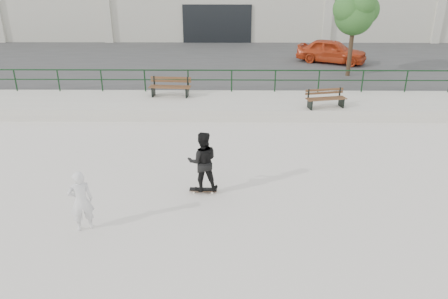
{
  "coord_description": "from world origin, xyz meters",
  "views": [
    {
      "loc": [
        0.87,
        -8.84,
        6.08
      ],
      "look_at": [
        0.75,
        2.0,
        1.38
      ],
      "focal_mm": 35.0,
      "sensor_mm": 36.0,
      "label": 1
    }
  ],
  "objects_px": {
    "bench_left": "(170,87)",
    "bench_right": "(326,99)",
    "red_car": "(332,51)",
    "seated_skater": "(81,201)",
    "skateboard": "(203,190)",
    "standing_skater": "(203,161)",
    "tree": "(355,11)"
  },
  "relations": [
    {
      "from": "skateboard",
      "to": "standing_skater",
      "type": "relative_size",
      "value": 0.45
    },
    {
      "from": "seated_skater",
      "to": "red_car",
      "type": "bearing_deg",
      "value": -142.56
    },
    {
      "from": "bench_right",
      "to": "standing_skater",
      "type": "distance_m",
      "value": 7.9
    },
    {
      "from": "standing_skater",
      "to": "skateboard",
      "type": "bearing_deg",
      "value": 80.62
    },
    {
      "from": "skateboard",
      "to": "seated_skater",
      "type": "distance_m",
      "value": 3.47
    },
    {
      "from": "tree",
      "to": "standing_skater",
      "type": "relative_size",
      "value": 2.52
    },
    {
      "from": "bench_left",
      "to": "seated_skater",
      "type": "relative_size",
      "value": 1.19
    },
    {
      "from": "bench_right",
      "to": "seated_skater",
      "type": "relative_size",
      "value": 1.09
    },
    {
      "from": "bench_left",
      "to": "tree",
      "type": "relative_size",
      "value": 0.43
    },
    {
      "from": "tree",
      "to": "standing_skater",
      "type": "xyz_separation_m",
      "value": [
        -7.03,
        -11.84,
        -2.82
      ]
    },
    {
      "from": "tree",
      "to": "skateboard",
      "type": "xyz_separation_m",
      "value": [
        -7.03,
        -11.84,
        -3.71
      ]
    },
    {
      "from": "red_car",
      "to": "skateboard",
      "type": "xyz_separation_m",
      "value": [
        -6.78,
        -15.01,
        -1.11
      ]
    },
    {
      "from": "bench_right",
      "to": "red_car",
      "type": "distance_m",
      "value": 8.92
    },
    {
      "from": "bench_left",
      "to": "red_car",
      "type": "relative_size",
      "value": 0.47
    },
    {
      "from": "bench_left",
      "to": "bench_right",
      "type": "height_order",
      "value": "bench_left"
    },
    {
      "from": "red_car",
      "to": "seated_skater",
      "type": "xyz_separation_m",
      "value": [
        -9.6,
        -16.91,
        -0.4
      ]
    },
    {
      "from": "red_car",
      "to": "seated_skater",
      "type": "distance_m",
      "value": 19.45
    },
    {
      "from": "tree",
      "to": "red_car",
      "type": "bearing_deg",
      "value": 94.47
    },
    {
      "from": "bench_right",
      "to": "tree",
      "type": "bearing_deg",
      "value": 54.98
    },
    {
      "from": "bench_right",
      "to": "seated_skater",
      "type": "distance_m",
      "value": 11.16
    },
    {
      "from": "bench_right",
      "to": "tree",
      "type": "xyz_separation_m",
      "value": [
        2.33,
        5.49,
        2.91
      ]
    },
    {
      "from": "skateboard",
      "to": "standing_skater",
      "type": "height_order",
      "value": "standing_skater"
    },
    {
      "from": "bench_right",
      "to": "tree",
      "type": "height_order",
      "value": "tree"
    },
    {
      "from": "tree",
      "to": "seated_skater",
      "type": "xyz_separation_m",
      "value": [
        -9.85,
        -13.73,
        -3.0
      ]
    },
    {
      "from": "bench_left",
      "to": "standing_skater",
      "type": "bearing_deg",
      "value": -71.93
    },
    {
      "from": "tree",
      "to": "standing_skater",
      "type": "distance_m",
      "value": 14.05
    },
    {
      "from": "bench_right",
      "to": "tree",
      "type": "relative_size",
      "value": 0.39
    },
    {
      "from": "bench_left",
      "to": "tree",
      "type": "bearing_deg",
      "value": 28.25
    },
    {
      "from": "bench_left",
      "to": "bench_right",
      "type": "xyz_separation_m",
      "value": [
        6.59,
        -1.59,
        -0.04
      ]
    },
    {
      "from": "bench_left",
      "to": "bench_right",
      "type": "relative_size",
      "value": 1.09
    },
    {
      "from": "seated_skater",
      "to": "tree",
      "type": "bearing_deg",
      "value": -148.62
    },
    {
      "from": "tree",
      "to": "red_car",
      "type": "xyz_separation_m",
      "value": [
        -0.25,
        3.18,
        -2.6
      ]
    }
  ]
}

